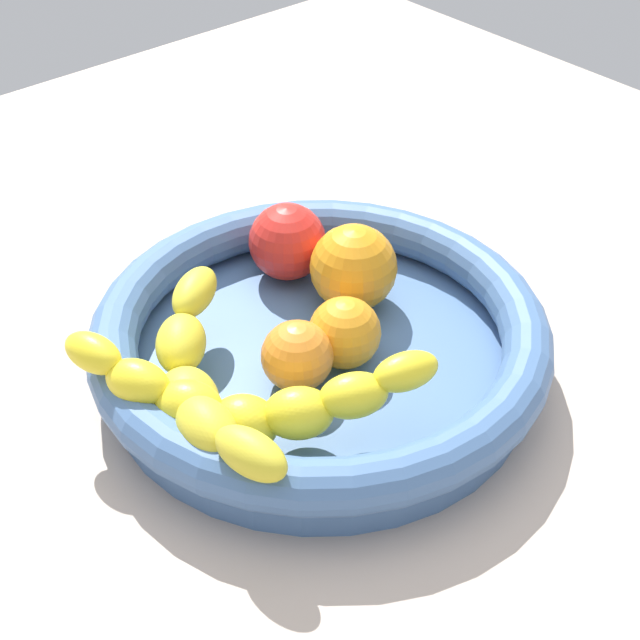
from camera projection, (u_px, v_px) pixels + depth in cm
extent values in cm
cube|color=#B9A696|center=(320.00, 388.00, 74.10)|extent=(120.00, 120.00, 3.00)
cylinder|color=#466B9E|center=(320.00, 363.00, 72.51)|extent=(31.12, 31.12, 2.14)
torus|color=#466B9E|center=(320.00, 332.00, 70.71)|extent=(33.71, 33.71, 3.69)
ellipsoid|color=yellow|center=(93.00, 353.00, 64.13)|extent=(5.12, 3.62, 2.57)
ellipsoid|color=yellow|center=(138.00, 382.00, 63.33)|extent=(5.46, 4.66, 3.03)
ellipsoid|color=yellow|center=(189.00, 406.00, 62.97)|extent=(5.79, 5.49, 3.50)
ellipsoid|color=yellow|center=(243.00, 424.00, 63.08)|extent=(6.08, 6.06, 3.96)
ellipsoid|color=yellow|center=(299.00, 413.00, 62.47)|extent=(5.55, 5.80, 3.50)
ellipsoid|color=yellow|center=(354.00, 395.00, 62.34)|extent=(4.76, 5.49, 3.03)
ellipsoid|color=yellow|center=(406.00, 371.00, 62.69)|extent=(3.75, 5.16, 2.57)
ellipsoid|color=yellow|center=(195.00, 292.00, 70.14)|extent=(5.21, 5.97, 2.76)
ellipsoid|color=yellow|center=(181.00, 343.00, 67.44)|extent=(6.33, 6.12, 3.50)
ellipsoid|color=yellow|center=(185.00, 399.00, 64.74)|extent=(6.58, 6.02, 4.24)
ellipsoid|color=yellow|center=(207.00, 429.00, 60.87)|extent=(5.71, 4.11, 3.50)
ellipsoid|color=yellow|center=(251.00, 453.00, 57.57)|extent=(5.72, 3.62, 2.76)
sphere|color=orange|center=(345.00, 333.00, 69.43)|extent=(5.27, 5.27, 5.27)
sphere|color=orange|center=(354.00, 268.00, 74.47)|extent=(6.77, 6.77, 6.77)
sphere|color=orange|center=(297.00, 356.00, 67.53)|extent=(5.12, 5.12, 5.12)
sphere|color=red|center=(287.00, 242.00, 77.74)|extent=(6.25, 6.25, 6.25)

